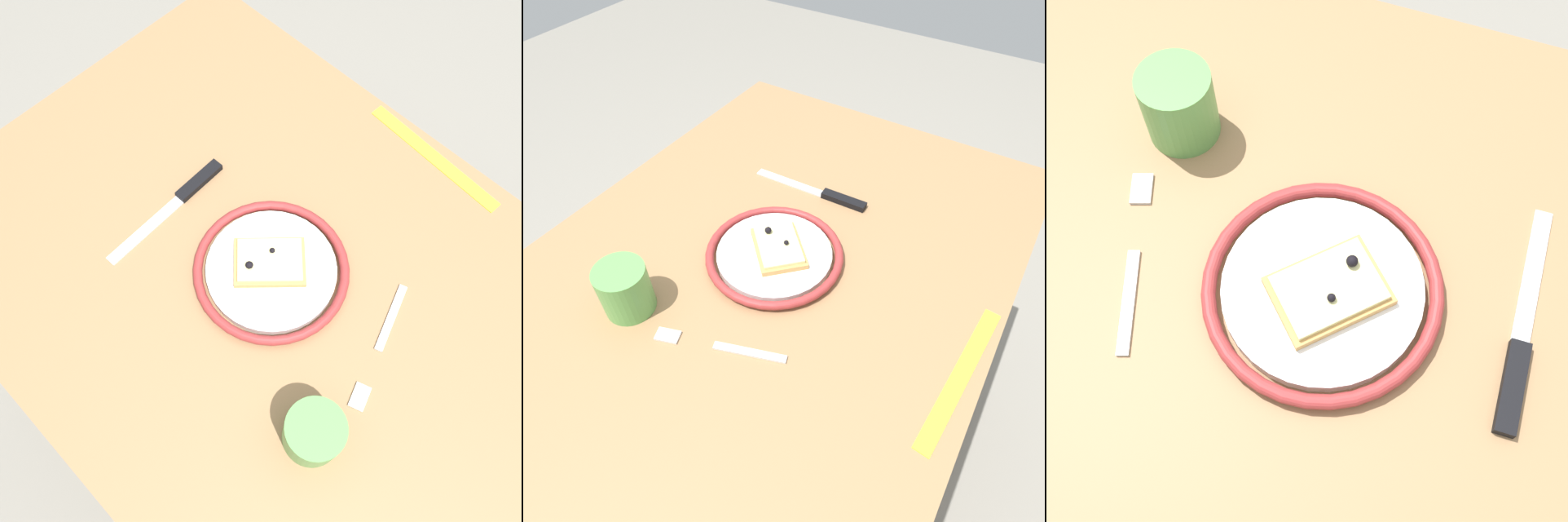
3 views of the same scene
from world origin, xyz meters
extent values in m
plane|color=gray|center=(0.00, 0.00, 0.00)|extent=(6.00, 6.00, 0.00)
cube|color=#936D47|center=(0.00, 0.00, 0.74)|extent=(1.14, 0.76, 0.03)
cylinder|color=#4C4742|center=(0.51, -0.32, 0.36)|extent=(0.05, 0.05, 0.72)
cylinder|color=#4C4742|center=(0.51, 0.32, 0.36)|extent=(0.05, 0.05, 0.72)
cylinder|color=white|center=(0.05, -0.01, 0.76)|extent=(0.20, 0.20, 0.02)
torus|color=maroon|center=(0.05, -0.01, 0.76)|extent=(0.24, 0.24, 0.01)
cube|color=tan|center=(0.05, -0.01, 0.77)|extent=(0.13, 0.13, 0.01)
cube|color=beige|center=(0.05, -0.01, 0.78)|extent=(0.12, 0.12, 0.01)
sphere|color=black|center=(0.07, 0.02, 0.79)|extent=(0.01, 0.01, 0.01)
sphere|color=black|center=(0.06, -0.02, 0.79)|extent=(0.01, 0.01, 0.01)
cube|color=silver|center=(0.24, 0.08, 0.75)|extent=(0.02, 0.15, 0.00)
cube|color=black|center=(0.24, -0.04, 0.76)|extent=(0.02, 0.09, 0.01)
cube|color=silver|center=(-0.13, -0.08, 0.75)|extent=(0.05, 0.11, 0.00)
cube|color=silver|center=(-0.17, 0.04, 0.75)|extent=(0.03, 0.04, 0.00)
cylinder|color=#599E4C|center=(-0.16, 0.13, 0.79)|extent=(0.08, 0.08, 0.08)
cube|color=yellow|center=(0.00, -0.35, 0.75)|extent=(0.27, 0.04, 0.00)
camera|label=1|loc=(-0.18, 0.25, 1.54)|focal=38.87mm
camera|label=2|loc=(-0.40, -0.31, 1.33)|focal=31.44mm
camera|label=3|loc=(0.12, -0.25, 1.38)|focal=47.01mm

